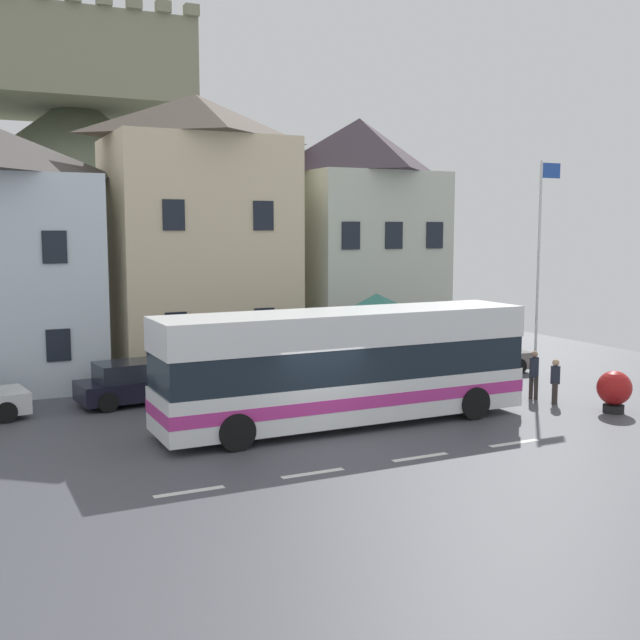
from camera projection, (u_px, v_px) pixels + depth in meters
The scene contains 14 objects.
ground_plane at pixel (329, 444), 20.87m from camera, with size 40.00×60.00×0.07m.
townhouse_01 at pixel (198, 235), 30.76m from camera, with size 6.83×5.61×10.97m.
townhouse_02 at pixel (359, 240), 34.12m from camera, with size 5.94×5.99×10.51m.
hilltop_castle at pixel (78, 198), 51.56m from camera, with size 38.40×38.40×23.07m.
transit_bus at pixel (346, 368), 22.60m from camera, with size 11.27×2.67×3.38m.
bus_shelter at pixel (377, 310), 26.91m from camera, with size 3.60×3.60×3.51m.
parked_car_00 at pixel (480, 356), 30.90m from camera, with size 4.16×2.09×1.37m.
parked_car_02 at pixel (138, 383), 25.60m from camera, with size 4.17×2.18×1.40m.
pedestrian_00 at pixel (555, 381), 25.46m from camera, with size 0.33×0.32×1.49m.
pedestrian_01 at pixel (534, 372), 26.14m from camera, with size 0.31×0.32×1.65m.
pedestrian_02 at pixel (493, 370), 27.23m from camera, with size 0.35×0.28×1.53m.
public_bench at pixel (332, 373), 28.42m from camera, with size 1.48×0.48×0.87m.
flagpole at pixel (540, 256), 29.25m from camera, with size 0.95×0.10×8.27m.
harbour_buoy at pixel (614, 389), 24.23m from camera, with size 1.08×1.08×1.33m.
Camera 1 is at (-8.99, -18.24, 5.75)m, focal length 43.41 mm.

